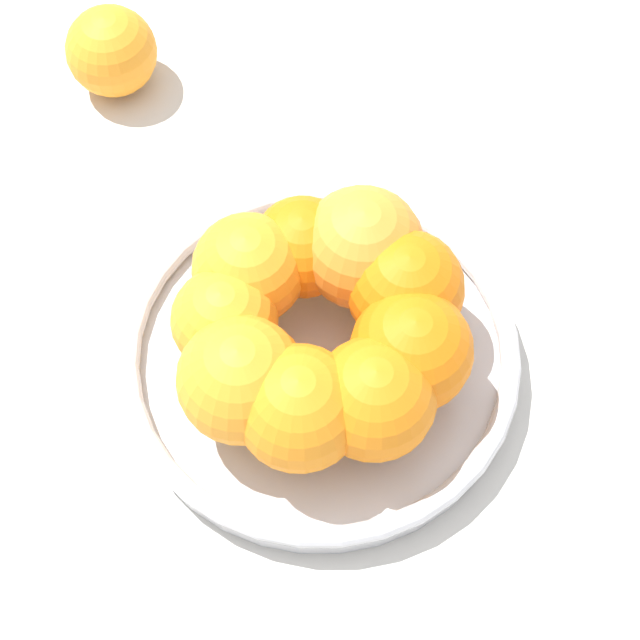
# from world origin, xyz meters

# --- Properties ---
(ground_plane) EXTENTS (4.00, 4.00, 0.00)m
(ground_plane) POSITION_xyz_m (0.00, 0.00, 0.00)
(ground_plane) COLOR beige
(fruit_bowl) EXTENTS (0.27, 0.27, 0.03)m
(fruit_bowl) POSITION_xyz_m (0.00, 0.00, 0.02)
(fruit_bowl) COLOR silver
(fruit_bowl) RESTS_ON ground_plane
(orange_pile) EXTENTS (0.20, 0.19, 0.08)m
(orange_pile) POSITION_xyz_m (-0.00, -0.00, 0.07)
(orange_pile) COLOR orange
(orange_pile) RESTS_ON fruit_bowl
(stray_orange) EXTENTS (0.07, 0.07, 0.07)m
(stray_orange) POSITION_xyz_m (0.09, 0.28, 0.04)
(stray_orange) COLOR orange
(stray_orange) RESTS_ON ground_plane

